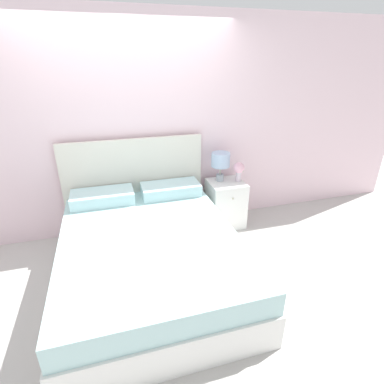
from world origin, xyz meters
The scene contains 6 objects.
ground_plane centered at (0.00, 0.00, 0.00)m, with size 12.00×12.00×0.00m, color #BCB7B2.
wall_back centered at (0.00, 0.07, 1.30)m, with size 8.00×0.06×2.60m.
bed centered at (0.00, -1.01, 0.30)m, with size 1.71×2.18×1.21m.
nightstand centered at (1.15, -0.24, 0.31)m, with size 0.45×0.45×0.61m.
table_lamp centered at (1.08, -0.16, 0.88)m, with size 0.24×0.24×0.38m.
flower_vase centered at (1.31, -0.24, 0.78)m, with size 0.14×0.14×0.26m.
Camera 1 is at (-0.30, -3.55, 2.08)m, focal length 28.00 mm.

